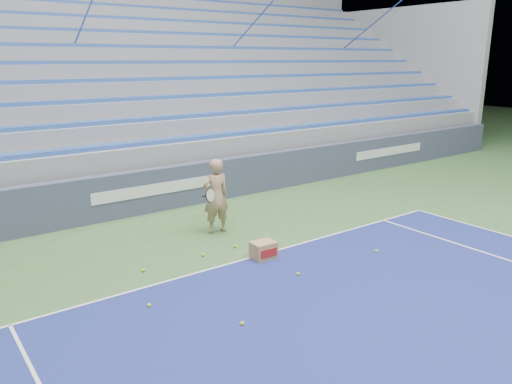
% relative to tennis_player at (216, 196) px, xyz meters
% --- Properties ---
extents(sponsor_barrier, '(30.00, 0.32, 1.10)m').
position_rel_tennis_player_xyz_m(sponsor_barrier, '(-0.44, 2.33, -0.29)').
color(sponsor_barrier, '#3D445E').
rests_on(sponsor_barrier, ground).
extents(bleachers, '(31.00, 9.15, 7.30)m').
position_rel_tennis_player_xyz_m(bleachers, '(-0.45, 8.05, 1.52)').
color(bleachers, gray).
rests_on(bleachers, ground).
extents(tennis_player, '(0.93, 0.85, 1.67)m').
position_rel_tennis_player_xyz_m(tennis_player, '(0.00, 0.00, 0.00)').
color(tennis_player, tan).
rests_on(tennis_player, ground).
extents(ball_box, '(0.47, 0.38, 0.34)m').
position_rel_tennis_player_xyz_m(ball_box, '(-0.07, -1.83, -0.67)').
color(ball_box, '#AD8253').
rests_on(ball_box, ground).
extents(tennis_ball_0, '(0.07, 0.07, 0.07)m').
position_rel_tennis_player_xyz_m(tennis_ball_0, '(-2.69, -2.34, -0.80)').
color(tennis_ball_0, '#CCD82C').
rests_on(tennis_ball_0, ground).
extents(tennis_ball_1, '(0.07, 0.07, 0.07)m').
position_rel_tennis_player_xyz_m(tennis_ball_1, '(-1.83, -3.66, -0.80)').
color(tennis_ball_1, '#CCD82C').
rests_on(tennis_ball_1, ground).
extents(tennis_ball_2, '(0.07, 0.07, 0.07)m').
position_rel_tennis_player_xyz_m(tennis_ball_2, '(-0.05, -2.82, -0.80)').
color(tennis_ball_2, '#CCD82C').
rests_on(tennis_ball_2, ground).
extents(tennis_ball_3, '(0.07, 0.07, 0.07)m').
position_rel_tennis_player_xyz_m(tennis_ball_3, '(1.95, -2.92, -0.80)').
color(tennis_ball_3, '#CCD82C').
rests_on(tennis_ball_3, ground).
extents(tennis_ball_4, '(0.07, 0.07, 0.07)m').
position_rel_tennis_player_xyz_m(tennis_ball_4, '(-0.19, -1.03, -0.80)').
color(tennis_ball_4, '#CCD82C').
rests_on(tennis_ball_4, ground).
extents(tennis_ball_5, '(0.07, 0.07, 0.07)m').
position_rel_tennis_player_xyz_m(tennis_ball_5, '(-0.95, -1.04, -0.80)').
color(tennis_ball_5, '#CCD82C').
rests_on(tennis_ball_5, ground).
extents(tennis_ball_6, '(0.07, 0.07, 0.07)m').
position_rel_tennis_player_xyz_m(tennis_ball_6, '(-2.21, -1.04, -0.80)').
color(tennis_ball_6, '#CCD82C').
rests_on(tennis_ball_6, ground).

